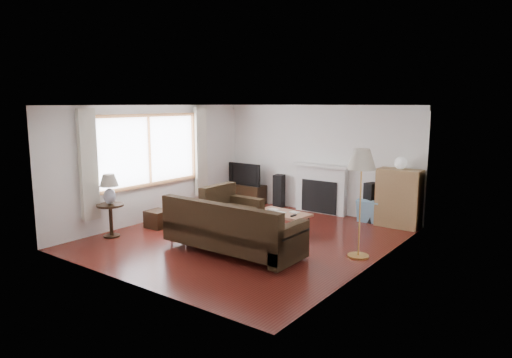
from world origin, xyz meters
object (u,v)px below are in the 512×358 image
Objects in this scene: coffee_table at (282,222)px; side_table at (111,220)px; tv_stand at (247,194)px; floor_lamp at (360,204)px; bookshelf at (399,198)px; sectional_sofa at (233,228)px.

side_table reaches higher than coffee_table.
floor_lamp reaches higher than tv_stand.
floor_lamp is (0.13, -2.27, 0.30)m from bookshelf.
tv_stand is 0.52× the size of floor_lamp.
coffee_table is at bearing 165.87° from floor_lamp.
coffee_table is (-1.68, -1.81, -0.39)m from bookshelf.
tv_stand is 0.88× the size of coffee_table.
sectional_sofa is 1.48× the size of floor_lamp.
coffee_table is at bearing -132.76° from bookshelf.
bookshelf reaches higher than sectional_sofa.
bookshelf is (3.94, 0.01, 0.37)m from tv_stand.
sectional_sofa is 4.19× the size of side_table.
floor_lamp is 2.84× the size of side_table.
side_table is at bearing -133.39° from coffee_table.
tv_stand is 0.35× the size of sectional_sofa.
sectional_sofa reaches higher than tv_stand.
sectional_sofa is 2.48× the size of coffee_table.
side_table is at bearing -158.32° from floor_lamp.
floor_lamp is (1.84, 1.06, 0.47)m from sectional_sofa.
bookshelf is 1.12× the size of coffee_table.
sectional_sofa is at bearing -150.06° from floor_lamp.
tv_stand is at bearing 151.01° from floor_lamp.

